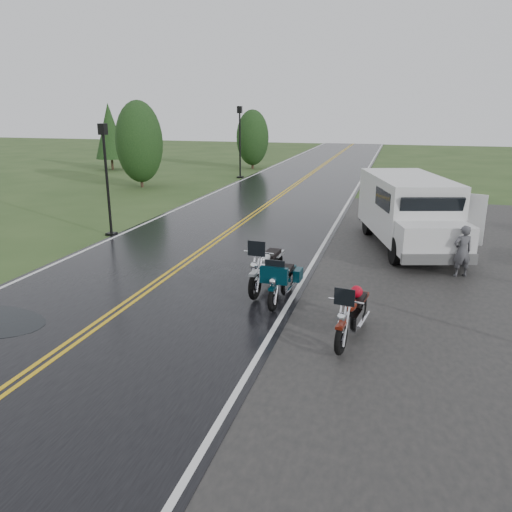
{
  "coord_description": "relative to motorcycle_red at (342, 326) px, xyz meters",
  "views": [
    {
      "loc": [
        6.13,
        -9.74,
        4.62
      ],
      "look_at": [
        2.8,
        2.0,
        1.0
      ],
      "focal_mm": 35.0,
      "sensor_mm": 36.0,
      "label": 1
    }
  ],
  "objects": [
    {
      "name": "motorcycle_teal",
      "position": [
        -1.77,
        1.71,
        -0.03
      ],
      "size": [
        0.85,
        2.11,
        1.22
      ],
      "primitive_type": null,
      "rotation": [
        0.0,
        0.0,
        -0.05
      ],
      "color": "#042731",
      "rests_on": "ground"
    },
    {
      "name": "person_at_van",
      "position": [
        2.72,
        5.71,
        0.09
      ],
      "size": [
        0.64,
        0.54,
        1.48
      ],
      "primitive_type": "imported",
      "rotation": [
        0.0,
        0.0,
        3.55
      ],
      "color": "#48484C",
      "rests_on": "ground"
    },
    {
      "name": "pine_left_far",
      "position": [
        -20.76,
        26.01,
        1.81
      ],
      "size": [
        2.36,
        2.36,
        4.91
      ],
      "primitive_type": null,
      "color": "#1E3D19",
      "rests_on": "ground"
    },
    {
      "name": "motorcycle_silver",
      "position": [
        -2.38,
        2.31,
        0.08
      ],
      "size": [
        1.06,
        2.51,
        1.45
      ],
      "primitive_type": null,
      "rotation": [
        0.0,
        0.0,
        -0.07
      ],
      "color": "#A1A5A8",
      "rests_on": "ground"
    },
    {
      "name": "ground",
      "position": [
        -5.32,
        0.92,
        -0.65
      ],
      "size": [
        120.0,
        120.0,
        0.0
      ],
      "primitive_type": "plane",
      "color": "#2D471E",
      "rests_on": "ground"
    },
    {
      "name": "tree_left_mid",
      "position": [
        -14.16,
        18.47,
        1.54
      ],
      "size": [
        2.79,
        2.79,
        4.36
      ],
      "primitive_type": null,
      "color": "#1E3D19",
      "rests_on": "ground"
    },
    {
      "name": "lamp_post_near_left",
      "position": [
        -9.47,
        7.33,
        1.43
      ],
      "size": [
        0.36,
        0.36,
        4.15
      ],
      "primitive_type": null,
      "color": "black",
      "rests_on": "ground"
    },
    {
      "name": "tree_left_far",
      "position": [
        -10.38,
        29.63,
        1.3
      ],
      "size": [
        2.53,
        2.53,
        3.89
      ],
      "primitive_type": null,
      "color": "#1E3D19",
      "rests_on": "ground"
    },
    {
      "name": "motorcycle_red",
      "position": [
        0.0,
        0.0,
        0.0
      ],
      "size": [
        1.13,
        2.28,
        1.29
      ],
      "primitive_type": null,
      "rotation": [
        0.0,
        0.0,
        -0.16
      ],
      "color": "#571409",
      "rests_on": "ground"
    },
    {
      "name": "road",
      "position": [
        -5.32,
        10.92,
        -0.63
      ],
      "size": [
        8.0,
        100.0,
        0.04
      ],
      "primitive_type": "cube",
      "color": "black",
      "rests_on": "ground"
    },
    {
      "name": "lamp_post_far_left",
      "position": [
        -9.66,
        24.09,
        1.76
      ],
      "size": [
        0.41,
        0.41,
        4.82
      ],
      "primitive_type": null,
      "color": "black",
      "rests_on": "ground"
    },
    {
      "name": "van_white",
      "position": [
        0.93,
        6.38,
        0.58
      ],
      "size": [
        3.99,
        6.65,
        2.45
      ],
      "primitive_type": null,
      "rotation": [
        0.0,
        0.0,
        0.28
      ],
      "color": "silver",
      "rests_on": "ground"
    }
  ]
}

